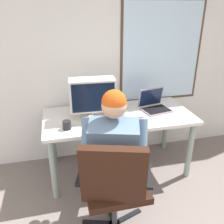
{
  "coord_description": "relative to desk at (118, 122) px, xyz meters",
  "views": [
    {
      "loc": [
        -0.54,
        -0.35,
        1.85
      ],
      "look_at": [
        -0.07,
        1.62,
        0.95
      ],
      "focal_mm": 38.95,
      "sensor_mm": 36.0,
      "label": 1
    }
  ],
  "objects": [
    {
      "name": "person_seated",
      "position": [
        -0.21,
        -0.65,
        0.04
      ],
      "size": [
        0.65,
        0.89,
        1.29
      ],
      "color": "#374C77",
      "rests_on": "ground"
    },
    {
      "name": "laptop",
      "position": [
        0.44,
        0.06,
        0.15
      ],
      "size": [
        0.36,
        0.33,
        0.24
      ],
      "color": "gray",
      "rests_on": "desk"
    },
    {
      "name": "desk",
      "position": [
        0.0,
        0.0,
        0.0
      ],
      "size": [
        1.65,
        0.78,
        0.73
      ],
      "color": "gray",
      "rests_on": "ground"
    },
    {
      "name": "coffee_mug",
      "position": [
        -0.58,
        -0.21,
        0.13
      ],
      "size": [
        0.08,
        0.08,
        0.09
      ],
      "color": "black",
      "rests_on": "desk"
    },
    {
      "name": "desk_speaker",
      "position": [
        0.1,
        0.18,
        0.16
      ],
      "size": [
        0.07,
        0.09,
        0.14
      ],
      "color": "black",
      "rests_on": "desk"
    },
    {
      "name": "wall_rear",
      "position": [
        -0.07,
        0.45,
        0.62
      ],
      "size": [
        5.87,
        0.08,
        2.52
      ],
      "color": "silver",
      "rests_on": "ground"
    },
    {
      "name": "office_chair",
      "position": [
        -0.27,
        -0.91,
        -0.07
      ],
      "size": [
        0.67,
        0.64,
        0.98
      ],
      "color": "black",
      "rests_on": "ground"
    },
    {
      "name": "cd_case",
      "position": [
        0.15,
        -0.18,
        0.09
      ],
      "size": [
        0.18,
        0.17,
        0.01
      ],
      "color": "#951C67",
      "rests_on": "desk"
    },
    {
      "name": "crt_monitor",
      "position": [
        -0.29,
        0.01,
        0.34
      ],
      "size": [
        0.49,
        0.25,
        0.43
      ],
      "color": "beige",
      "rests_on": "desk"
    },
    {
      "name": "wine_glass",
      "position": [
        -0.02,
        -0.22,
        0.17
      ],
      "size": [
        0.08,
        0.08,
        0.12
      ],
      "color": "silver",
      "rests_on": "desk"
    }
  ]
}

